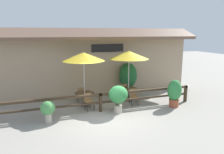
% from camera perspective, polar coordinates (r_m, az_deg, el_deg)
% --- Properties ---
extents(ground_plane, '(60.00, 60.00, 0.00)m').
position_cam_1_polar(ground_plane, '(10.34, -1.38, -10.93)').
color(ground_plane, gray).
extents(building_facade, '(14.28, 1.49, 4.23)m').
position_cam_1_polar(building_facade, '(13.64, -6.64, 3.94)').
color(building_facade, tan).
rests_on(building_facade, ground).
extents(patio_railing, '(10.40, 0.14, 0.95)m').
position_cam_1_polar(patio_railing, '(11.05, -3.05, -5.61)').
color(patio_railing, '#3D2D1E').
rests_on(patio_railing, ground).
extents(patio_umbrella_near, '(2.26, 2.26, 2.96)m').
position_cam_1_polar(patio_umbrella_near, '(11.69, -7.43, 5.26)').
color(patio_umbrella_near, '#B7B2A8').
rests_on(patio_umbrella_near, ground).
extents(dining_table_near, '(1.06, 1.06, 0.72)m').
position_cam_1_polar(dining_table_near, '(12.10, -7.17, -4.74)').
color(dining_table_near, '#4C3826').
rests_on(dining_table_near, ground).
extents(chair_near_streetside, '(0.48, 0.48, 0.86)m').
position_cam_1_polar(chair_near_streetside, '(11.46, -6.13, -6.12)').
color(chair_near_streetside, olive).
rests_on(chair_near_streetside, ground).
extents(chair_near_wallside, '(0.43, 0.43, 0.86)m').
position_cam_1_polar(chair_near_wallside, '(12.80, -8.16, -4.27)').
color(chair_near_wallside, olive).
rests_on(chair_near_wallside, ground).
extents(patio_umbrella_middle, '(2.26, 2.26, 2.96)m').
position_cam_1_polar(patio_umbrella_middle, '(12.56, 4.46, 5.75)').
color(patio_umbrella_middle, '#B7B2A8').
rests_on(patio_umbrella_middle, ground).
extents(dining_table_middle, '(1.06, 1.06, 0.72)m').
position_cam_1_polar(dining_table_middle, '(12.94, 4.32, -3.61)').
color(dining_table_middle, '#4C3826').
rests_on(dining_table_middle, ground).
extents(chair_middle_streetside, '(0.48, 0.48, 0.86)m').
position_cam_1_polar(chair_middle_streetside, '(12.28, 5.68, -4.90)').
color(chair_middle_streetside, olive).
rests_on(chair_middle_streetside, ground).
extents(chair_middle_wallside, '(0.44, 0.44, 0.86)m').
position_cam_1_polar(chair_middle_wallside, '(13.65, 2.96, -3.18)').
color(chair_middle_wallside, olive).
rests_on(chair_middle_wallside, ground).
extents(potted_plant_corner_fern, '(0.65, 0.59, 0.99)m').
position_cam_1_polar(potted_plant_corner_fern, '(10.16, -16.42, -8.10)').
color(potted_plant_corner_fern, '#B7AD99').
rests_on(potted_plant_corner_fern, ground).
extents(potted_plant_broad_leaf, '(0.78, 0.70, 1.49)m').
position_cam_1_polar(potted_plant_broad_leaf, '(12.21, 15.99, -3.87)').
color(potted_plant_broad_leaf, '#9E4C33').
rests_on(potted_plant_broad_leaf, ground).
extents(potted_plant_tall_tropical, '(0.96, 0.87, 1.40)m').
position_cam_1_polar(potted_plant_tall_tropical, '(10.78, 1.61, -4.86)').
color(potted_plant_tall_tropical, '#B7AD99').
rests_on(potted_plant_tall_tropical, ground).
extents(potted_plant_entrance_palm, '(1.16, 1.04, 2.05)m').
position_cam_1_polar(potted_plant_entrance_palm, '(14.04, 4.20, 0.33)').
color(potted_plant_entrance_palm, '#B7AD99').
rests_on(potted_plant_entrance_palm, ground).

